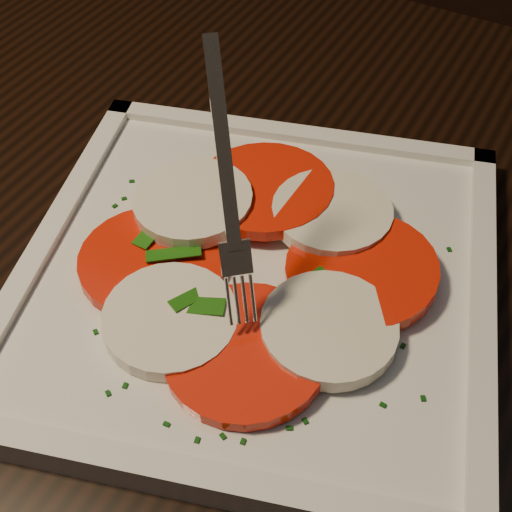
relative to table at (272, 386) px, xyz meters
name	(u,v)px	position (x,y,z in m)	size (l,w,h in m)	color
table	(272,386)	(0.00, 0.00, 0.00)	(1.21, 0.81, 0.75)	black
chair	(434,9)	(-0.14, 0.79, -0.12)	(0.49, 0.49, 0.93)	black
plate	(256,280)	(-0.02, 0.00, 0.11)	(0.29, 0.29, 0.01)	silver
caprese_salad	(256,263)	(-0.02, 0.00, 0.12)	(0.25, 0.22, 0.02)	red
fork	(224,172)	(-0.03, -0.01, 0.20)	(0.03, 0.08, 0.13)	white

